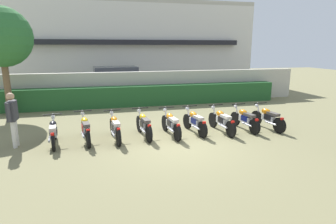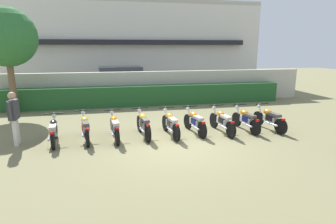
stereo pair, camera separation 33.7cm
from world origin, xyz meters
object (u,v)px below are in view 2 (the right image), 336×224
motorcycle_in_row_2 (115,127)px  motorcycle_in_row_4 (171,124)px  parked_car (123,81)px  inspector_person (14,114)px  motorcycle_in_row_6 (222,121)px  motorcycle_in_row_8 (269,119)px  motorcycle_in_row_3 (143,124)px  motorcycle_in_row_0 (54,131)px  motorcycle_in_row_1 (85,128)px  motorcycle_in_row_7 (246,119)px  tree_near_inspector (6,37)px  motorcycle_in_row_5 (195,122)px

motorcycle_in_row_2 → motorcycle_in_row_4: bearing=-95.1°
parked_car → inspector_person: 9.85m
motorcycle_in_row_6 → parked_car: bearing=13.8°
motorcycle_in_row_8 → parked_car: bearing=20.0°
parked_car → inspector_person: bearing=-117.2°
motorcycle_in_row_4 → motorcycle_in_row_2: bearing=85.4°
motorcycle_in_row_4 → inspector_person: 5.13m
motorcycle_in_row_2 → motorcycle_in_row_3: bearing=-88.4°
motorcycle_in_row_0 → motorcycle_in_row_4: (3.93, 0.03, 0.01)m
motorcycle_in_row_2 → motorcycle_in_row_6: size_ratio=0.97×
motorcycle_in_row_1 → motorcycle_in_row_7: size_ratio=1.07×
parked_car → motorcycle_in_row_7: (4.15, -9.08, -0.50)m
motorcycle_in_row_0 → motorcycle_in_row_2: motorcycle_in_row_2 is taller
motorcycle_in_row_0 → motorcycle_in_row_6: (5.89, 0.03, 0.01)m
motorcycle_in_row_1 → motorcycle_in_row_4: size_ratio=1.02×
motorcycle_in_row_3 → inspector_person: inspector_person is taller
motorcycle_in_row_7 → motorcycle_in_row_8: 0.94m
motorcycle_in_row_1 → motorcycle_in_row_7: bearing=-99.0°
parked_car → motorcycle_in_row_4: bearing=-86.5°
tree_near_inspector → motorcycle_in_row_1: tree_near_inspector is taller
motorcycle_in_row_0 → motorcycle_in_row_7: 6.86m
motorcycle_in_row_7 → parked_car: bearing=17.7°
motorcycle_in_row_2 → motorcycle_in_row_5: (2.90, 0.14, -0.01)m
motorcycle_in_row_0 → tree_near_inspector: bearing=21.8°
motorcycle_in_row_1 → motorcycle_in_row_3: size_ratio=1.04×
parked_car → inspector_person: size_ratio=2.65×
motorcycle_in_row_0 → motorcycle_in_row_4: motorcycle_in_row_4 is taller
motorcycle_in_row_1 → motorcycle_in_row_5: (3.87, 0.04, -0.01)m
tree_near_inspector → motorcycle_in_row_4: 8.68m
motorcycle_in_row_3 → motorcycle_in_row_6: motorcycle_in_row_3 is taller
motorcycle_in_row_0 → motorcycle_in_row_1: bearing=-90.7°
motorcycle_in_row_3 → motorcycle_in_row_7: 3.89m
motorcycle_in_row_0 → motorcycle_in_row_5: 4.87m
motorcycle_in_row_1 → inspector_person: bearing=81.3°
inspector_person → motorcycle_in_row_6: bearing=-0.5°
motorcycle_in_row_0 → motorcycle_in_row_3: motorcycle_in_row_3 is taller
inspector_person → tree_near_inspector: bearing=106.8°
motorcycle_in_row_3 → motorcycle_in_row_7: motorcycle_in_row_3 is taller
motorcycle_in_row_0 → motorcycle_in_row_4: size_ratio=0.93×
parked_car → motorcycle_in_row_8: bearing=-65.1°
motorcycle_in_row_3 → motorcycle_in_row_8: 4.83m
motorcycle_in_row_1 → motorcycle_in_row_2: 0.98m
motorcycle_in_row_3 → motorcycle_in_row_4: 0.97m
motorcycle_in_row_5 → motorcycle_in_row_8: size_ratio=0.97×
motorcycle_in_row_8 → motorcycle_in_row_7: bearing=75.7°
motorcycle_in_row_2 → motorcycle_in_row_8: bearing=-96.2°
motorcycle_in_row_0 → motorcycle_in_row_2: 1.96m
motorcycle_in_row_1 → motorcycle_in_row_3: same height
motorcycle_in_row_1 → tree_near_inspector: bearing=28.2°
motorcycle_in_row_5 → motorcycle_in_row_7: size_ratio=0.99×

